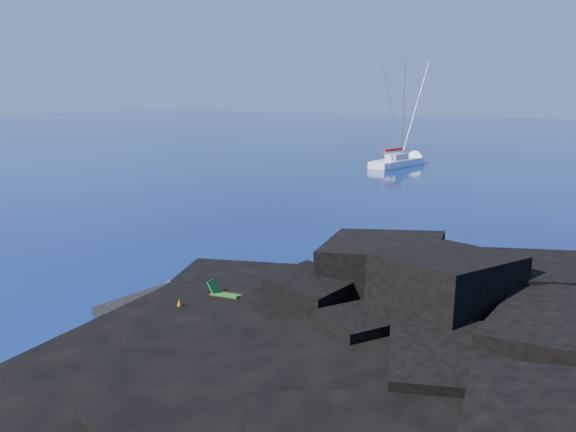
# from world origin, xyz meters

# --- Properties ---
(ground) EXTENTS (400.00, 400.00, 0.00)m
(ground) POSITION_xyz_m (0.00, 0.00, 0.00)
(ground) COLOR #030932
(ground) RESTS_ON ground
(headland) EXTENTS (24.00, 24.00, 3.60)m
(headland) POSITION_xyz_m (13.00, 3.00, 0.00)
(headland) COLOR black
(headland) RESTS_ON ground
(beach) EXTENTS (9.08, 6.86, 0.70)m
(beach) POSITION_xyz_m (4.50, 0.50, 0.00)
(beach) COLOR black
(beach) RESTS_ON ground
(surf_foam) EXTENTS (10.00, 8.00, 0.06)m
(surf_foam) POSITION_xyz_m (5.00, 5.00, 0.00)
(surf_foam) COLOR white
(surf_foam) RESTS_ON ground
(sailboat) EXTENTS (5.08, 13.01, 13.35)m
(sailboat) POSITION_xyz_m (-7.56, 51.63, 0.00)
(sailboat) COLOR white
(sailboat) RESTS_ON ground
(deck_chair) EXTENTS (1.52, 0.89, 0.98)m
(deck_chair) POSITION_xyz_m (4.41, 1.65, 0.84)
(deck_chair) COLOR #197424
(deck_chair) RESTS_ON beach
(towel) EXTENTS (2.12, 1.47, 0.05)m
(towel) POSITION_xyz_m (3.08, 1.26, 0.38)
(towel) COLOR silver
(towel) RESTS_ON beach
(sunbather) EXTENTS (1.79, 0.95, 0.23)m
(sunbather) POSITION_xyz_m (3.08, 1.26, 0.52)
(sunbather) COLOR tan
(sunbather) RESTS_ON towel
(marker_cone) EXTENTS (0.45, 0.45, 0.58)m
(marker_cone) POSITION_xyz_m (3.53, -0.36, 0.64)
(marker_cone) COLOR orange
(marker_cone) RESTS_ON beach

